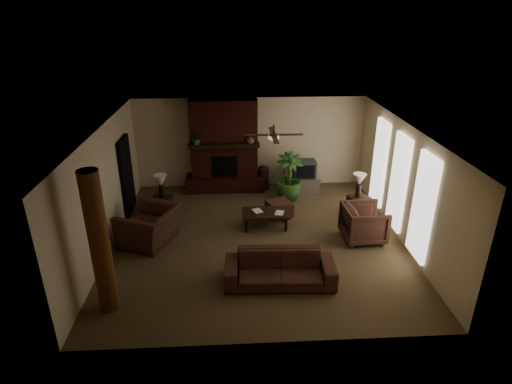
{
  "coord_description": "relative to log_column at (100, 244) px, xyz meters",
  "views": [
    {
      "loc": [
        -0.55,
        -9.01,
        5.26
      ],
      "look_at": [
        0.0,
        0.4,
        1.1
      ],
      "focal_mm": 29.53,
      "sensor_mm": 36.0,
      "label": 1
    }
  ],
  "objects": [
    {
      "name": "side_table_right",
      "position": [
        5.8,
        3.56,
        -1.12
      ],
      "size": [
        0.65,
        0.65,
        0.55
      ],
      "primitive_type": "cube",
      "rotation": [
        0.0,
        0.0,
        0.37
      ],
      "color": "black",
      "rests_on": "ground"
    },
    {
      "name": "armchair_right",
      "position": [
        5.55,
        2.25,
        -0.91
      ],
      "size": [
        0.94,
        1.0,
        0.99
      ],
      "primitive_type": "imported",
      "rotation": [
        0.0,
        0.0,
        1.62
      ],
      "color": "#492B1F",
      "rests_on": "ground"
    },
    {
      "name": "log_column",
      "position": [
        0.0,
        0.0,
        0.0
      ],
      "size": [
        0.36,
        0.36,
        2.8
      ],
      "primitive_type": "cylinder",
      "color": "brown",
      "rests_on": "ground"
    },
    {
      "name": "book_a",
      "position": [
        2.9,
        3.04,
        -0.83
      ],
      "size": [
        0.21,
        0.1,
        0.29
      ],
      "primitive_type": "imported",
      "rotation": [
        0.0,
        0.0,
        0.37
      ],
      "color": "#999999",
      "rests_on": "coffee_table"
    },
    {
      "name": "room_shell",
      "position": [
        2.95,
        2.4,
        0.0
      ],
      "size": [
        7.0,
        7.0,
        7.0
      ],
      "color": "brown",
      "rests_on": "ground"
    },
    {
      "name": "side_table_left",
      "position": [
        0.44,
        3.82,
        -1.12
      ],
      "size": [
        0.61,
        0.61,
        0.55
      ],
      "primitive_type": "cube",
      "rotation": [
        0.0,
        0.0,
        -0.24
      ],
      "color": "black",
      "rests_on": "ground"
    },
    {
      "name": "windows",
      "position": [
        6.4,
        2.6,
        -0.05
      ],
      "size": [
        0.08,
        3.65,
        2.35
      ],
      "color": "white",
      "rests_on": "ground"
    },
    {
      "name": "doorway",
      "position": [
        -0.49,
        4.2,
        -0.35
      ],
      "size": [
        0.1,
        1.0,
        2.1
      ],
      "primitive_type": "cube",
      "color": "black",
      "rests_on": "ground"
    },
    {
      "name": "book_b",
      "position": [
        3.45,
        2.96,
        -0.82
      ],
      "size": [
        0.21,
        0.08,
        0.29
      ],
      "primitive_type": "imported",
      "rotation": [
        0.0,
        0.0,
        -0.3
      ],
      "color": "#999999",
      "rests_on": "coffee_table"
    },
    {
      "name": "mantel_plant",
      "position": [
        1.36,
        5.33,
        0.32
      ],
      "size": [
        0.41,
        0.45,
        0.33
      ],
      "primitive_type": "imported",
      "rotation": [
        0.0,
        0.0,
        0.09
      ],
      "color": "#2F5421",
      "rests_on": "fireplace"
    },
    {
      "name": "tv",
      "position": [
        4.57,
        5.21,
        -0.64
      ],
      "size": [
        0.66,
        0.54,
        0.52
      ],
      "color": "#343436",
      "rests_on": "tv_stand"
    },
    {
      "name": "lamp_left",
      "position": [
        0.47,
        3.83,
        -0.4
      ],
      "size": [
        0.4,
        0.4,
        0.65
      ],
      "color": "black",
      "rests_on": "side_table_left"
    },
    {
      "name": "fireplace",
      "position": [
        2.15,
        5.62,
        -0.24
      ],
      "size": [
        2.4,
        0.7,
        2.8
      ],
      "color": "#441A12",
      "rests_on": "ground"
    },
    {
      "name": "ottoman",
      "position": [
        3.64,
        3.68,
        -1.2
      ],
      "size": [
        0.78,
        0.78,
        0.4
      ],
      "primitive_type": "cube",
      "rotation": [
        0.0,
        0.0,
        0.38
      ],
      "color": "#492B1F",
      "rests_on": "ground"
    },
    {
      "name": "floor_plant",
      "position": [
        4.02,
        4.71,
        -1.01
      ],
      "size": [
        1.17,
        1.58,
        0.79
      ],
      "primitive_type": "imported",
      "rotation": [
        0.0,
        0.0,
        0.3
      ],
      "color": "#2F5421",
      "rests_on": "ground"
    },
    {
      "name": "lamp_right",
      "position": [
        5.76,
        3.59,
        -0.4
      ],
      "size": [
        0.41,
        0.41,
        0.65
      ],
      "color": "black",
      "rests_on": "side_table_right"
    },
    {
      "name": "ceiling_fan",
      "position": [
        3.35,
        2.7,
        1.13
      ],
      "size": [
        1.35,
        1.35,
        0.37
      ],
      "color": "black",
      "rests_on": "ceiling"
    },
    {
      "name": "coffee_table",
      "position": [
        3.21,
        3.03,
        -1.03
      ],
      "size": [
        1.2,
        0.7,
        0.43
      ],
      "color": "black",
      "rests_on": "ground"
    },
    {
      "name": "floor_vase",
      "position": [
        3.35,
        5.55,
        -0.97
      ],
      "size": [
        0.34,
        0.34,
        0.77
      ],
      "color": "black",
      "rests_on": "ground"
    },
    {
      "name": "armchair_left",
      "position": [
        0.36,
        2.44,
        -0.82
      ],
      "size": [
        1.29,
        1.55,
        1.16
      ],
      "primitive_type": "imported",
      "rotation": [
        0.0,
        0.0,
        -1.96
      ],
      "color": "#492B1F",
      "rests_on": "ground"
    },
    {
      "name": "tv_stand",
      "position": [
        4.59,
        5.18,
        -1.15
      ],
      "size": [
        0.9,
        0.59,
        0.5
      ],
      "primitive_type": "cube",
      "rotation": [
        0.0,
        0.0,
        0.12
      ],
      "color": "#B4B4B6",
      "rests_on": "ground"
    },
    {
      "name": "sofa",
      "position": [
        3.31,
        0.62,
        -0.96
      ],
      "size": [
        2.29,
        0.76,
        0.89
      ],
      "primitive_type": "imported",
      "rotation": [
        0.0,
        0.0,
        -0.05
      ],
      "color": "#492B1F",
      "rests_on": "ground"
    },
    {
      "name": "mantel_vase",
      "position": [
        2.94,
        5.33,
        0.27
      ],
      "size": [
        0.27,
        0.28,
        0.22
      ],
      "primitive_type": "imported",
      "rotation": [
        0.0,
        0.0,
        -0.25
      ],
      "color": "brown",
      "rests_on": "fireplace"
    }
  ]
}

